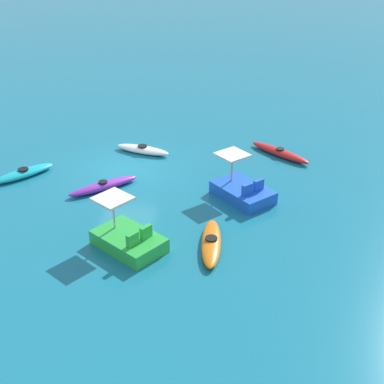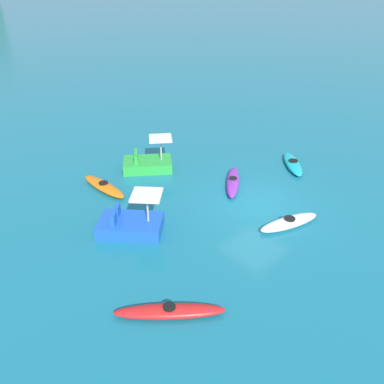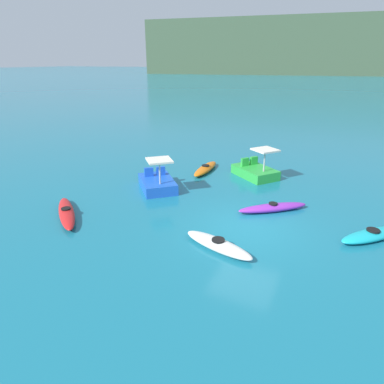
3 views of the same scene
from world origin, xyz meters
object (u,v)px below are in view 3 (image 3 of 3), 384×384
(kayak_red, at_px, (67,213))
(pedal_boat_blue, at_px, (157,182))
(kayak_white, at_px, (218,245))
(kayak_purple, at_px, (273,208))
(kayak_cyan, at_px, (372,235))
(pedal_boat_green, at_px, (255,171))
(kayak_orange, at_px, (205,169))

(kayak_red, bearing_deg, pedal_boat_blue, 68.29)
(pedal_boat_blue, bearing_deg, kayak_white, -40.06)
(kayak_purple, distance_m, kayak_cyan, 3.78)
(kayak_cyan, height_order, pedal_boat_green, pedal_boat_green)
(kayak_cyan, relative_size, kayak_red, 0.87)
(kayak_white, relative_size, pedal_boat_green, 0.98)
(pedal_boat_green, relative_size, pedal_boat_blue, 1.01)
(kayak_cyan, bearing_deg, kayak_orange, 151.23)
(kayak_red, distance_m, pedal_boat_blue, 4.59)
(kayak_orange, xyz_separation_m, pedal_boat_blue, (-1.01, -3.57, 0.17))
(kayak_red, relative_size, pedal_boat_green, 1.01)
(kayak_cyan, distance_m, pedal_boat_green, 7.41)
(kayak_cyan, xyz_separation_m, pedal_boat_green, (-5.57, 4.88, 0.17))
(kayak_cyan, xyz_separation_m, pedal_boat_blue, (-9.37, 1.02, 0.17))
(kayak_orange, distance_m, kayak_white, 8.41)
(pedal_boat_green, distance_m, pedal_boat_blue, 5.43)
(kayak_cyan, xyz_separation_m, kayak_orange, (-8.36, 4.59, -0.00))
(kayak_cyan, height_order, kayak_red, same)
(pedal_boat_blue, bearing_deg, kayak_red, -111.71)
(kayak_white, height_order, pedal_boat_green, pedal_boat_green)
(kayak_purple, xyz_separation_m, pedal_boat_green, (-1.88, 4.05, 0.17))
(pedal_boat_green, bearing_deg, kayak_cyan, -41.26)
(kayak_red, bearing_deg, kayak_white, 2.52)
(pedal_boat_blue, bearing_deg, kayak_purple, -1.88)
(kayak_orange, xyz_separation_m, pedal_boat_green, (2.79, 0.29, 0.17))
(kayak_purple, relative_size, kayak_white, 0.98)
(kayak_white, xyz_separation_m, pedal_boat_green, (-0.92, 7.84, 0.17))
(kayak_purple, xyz_separation_m, pedal_boat_blue, (-5.68, 0.19, 0.17))
(pedal_boat_blue, bearing_deg, pedal_boat_green, 45.46)
(kayak_purple, bearing_deg, kayak_white, -104.15)
(kayak_cyan, relative_size, kayak_white, 0.90)
(pedal_boat_green, bearing_deg, kayak_purple, -65.13)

